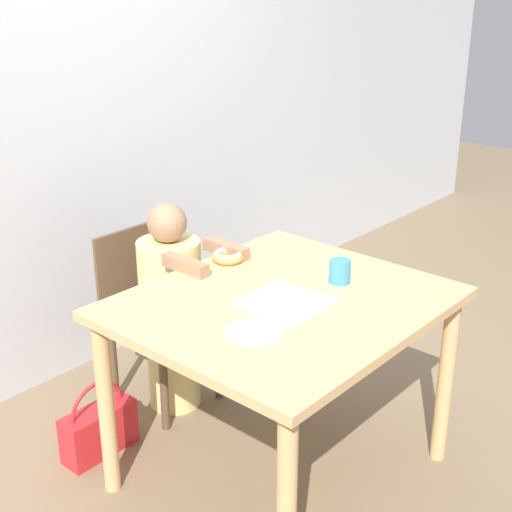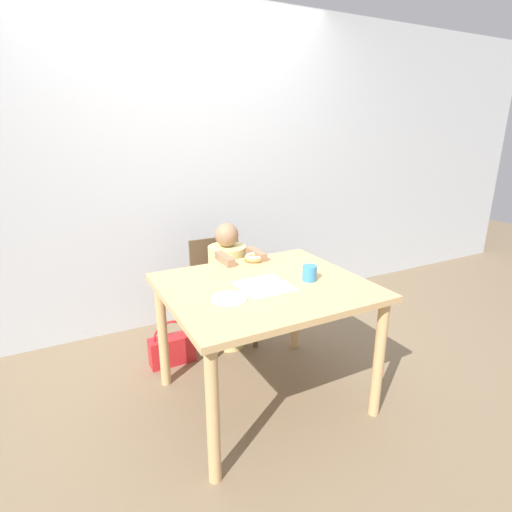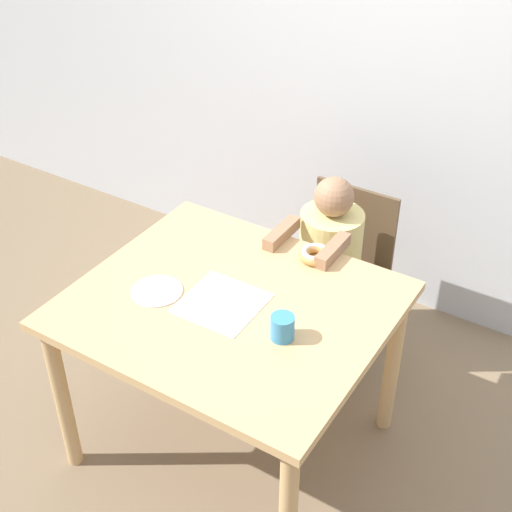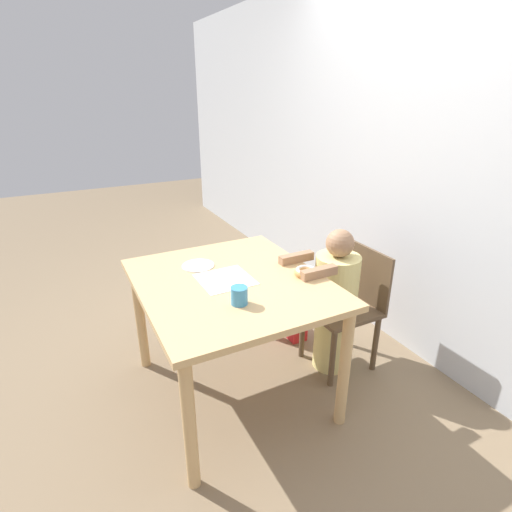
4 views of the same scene
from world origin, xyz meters
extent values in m
plane|color=#7A664C|center=(0.00, 0.00, 0.00)|extent=(12.00, 12.00, 0.00)
cube|color=silver|center=(0.00, 1.29, 1.25)|extent=(8.00, 0.05, 2.50)
cube|color=tan|center=(0.00, 0.00, 0.73)|extent=(1.10, 0.95, 0.03)
cylinder|color=tan|center=(0.49, -0.42, 0.35)|extent=(0.06, 0.06, 0.71)
cylinder|color=tan|center=(-0.49, 0.42, 0.35)|extent=(0.06, 0.06, 0.71)
cylinder|color=tan|center=(0.49, 0.42, 0.35)|extent=(0.06, 0.06, 0.71)
cube|color=brown|center=(0.07, 0.72, 0.41)|extent=(0.39, 0.40, 0.03)
cube|color=brown|center=(0.07, 0.91, 0.60)|extent=(0.39, 0.02, 0.36)
cylinder|color=brown|center=(-0.10, 0.55, 0.20)|extent=(0.04, 0.04, 0.40)
cylinder|color=brown|center=(0.23, 0.55, 0.20)|extent=(0.04, 0.04, 0.40)
cylinder|color=brown|center=(-0.10, 0.89, 0.20)|extent=(0.04, 0.04, 0.40)
cylinder|color=brown|center=(0.23, 0.89, 0.20)|extent=(0.04, 0.04, 0.40)
cylinder|color=#E0D17F|center=(0.07, 0.67, 0.21)|extent=(0.23, 0.23, 0.42)
cylinder|color=#E0D17F|center=(0.07, 0.67, 0.60)|extent=(0.27, 0.27, 0.36)
sphere|color=#997051|center=(0.07, 0.67, 0.86)|extent=(0.17, 0.17, 0.17)
cube|color=#997051|center=(-0.05, 0.45, 0.77)|extent=(0.05, 0.22, 0.05)
cube|color=#997051|center=(0.18, 0.45, 0.77)|extent=(0.05, 0.22, 0.05)
torus|color=tan|center=(0.13, 0.39, 0.76)|extent=(0.13, 0.13, 0.04)
torus|color=white|center=(0.13, 0.39, 0.77)|extent=(0.11, 0.11, 0.02)
cube|color=white|center=(-0.02, -0.02, 0.74)|extent=(0.28, 0.28, 0.00)
cube|color=red|center=(-0.38, 0.63, 0.10)|extent=(0.31, 0.12, 0.20)
torus|color=red|center=(-0.38, 0.63, 0.20)|extent=(0.25, 0.02, 0.25)
cylinder|color=teal|center=(0.25, -0.07, 0.79)|extent=(0.08, 0.08, 0.09)
cylinder|color=white|center=(-0.26, -0.09, 0.75)|extent=(0.19, 0.19, 0.01)
camera|label=1|loc=(-1.78, -1.43, 1.80)|focal=50.00mm
camera|label=2|loc=(-1.00, -1.80, 1.56)|focal=28.00mm
camera|label=3|loc=(1.12, -1.62, 2.33)|focal=50.00mm
camera|label=4|loc=(1.77, -0.75, 1.69)|focal=28.00mm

